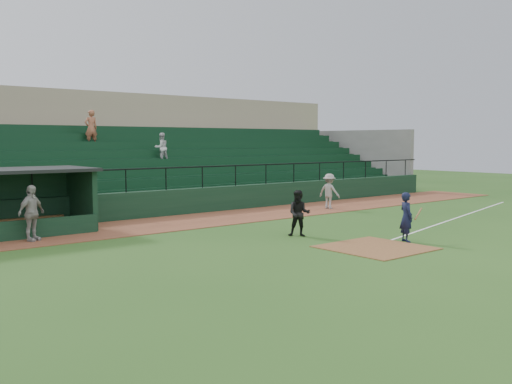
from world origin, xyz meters
TOP-DOWN VIEW (x-y plane):
  - ground at (0.00, 0.00)m, footprint 90.00×90.00m
  - warning_track at (0.00, 8.00)m, footprint 40.00×4.00m
  - home_plate_dirt at (0.00, -1.00)m, footprint 3.00×3.00m
  - foul_line at (8.00, 1.20)m, footprint 17.49×4.44m
  - stadium_structure at (-0.00, 16.46)m, footprint 38.00×13.08m
  - batter_at_plate at (1.71, -0.92)m, footprint 1.11×0.73m
  - umpire at (-0.31, 2.21)m, footprint 1.01×1.02m
  - runner at (6.71, 7.30)m, footprint 0.88×1.25m
  - dugout_player_a at (-8.06, 7.23)m, footprint 1.21×0.93m

SIDE VIEW (x-z plane):
  - ground at x=0.00m, z-range 0.00..0.00m
  - foul_line at x=8.00m, z-range 0.00..0.01m
  - warning_track at x=0.00m, z-range 0.00..0.03m
  - home_plate_dirt at x=0.00m, z-range 0.00..0.03m
  - umpire at x=-0.31m, z-range 0.00..1.67m
  - batter_at_plate at x=1.71m, z-range 0.00..1.69m
  - runner at x=6.71m, z-range 0.03..1.79m
  - dugout_player_a at x=-8.06m, z-range 0.03..1.94m
  - stadium_structure at x=0.00m, z-range -0.90..5.50m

